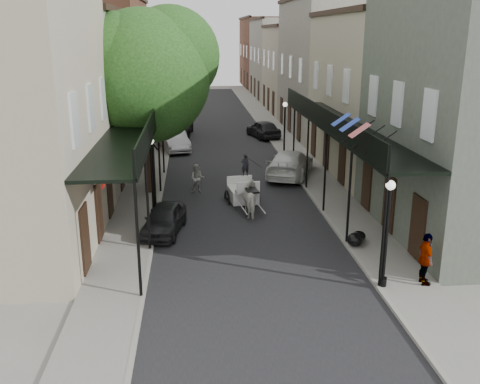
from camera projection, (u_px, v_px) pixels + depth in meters
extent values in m
plane|color=gray|center=(255.00, 268.00, 19.74)|extent=(140.00, 140.00, 0.00)
cube|color=black|center=(224.00, 152.00, 38.82)|extent=(8.00, 90.00, 0.01)
cube|color=gray|center=(154.00, 153.00, 38.38)|extent=(2.20, 90.00, 0.12)
cube|color=gray|center=(291.00, 150.00, 39.23)|extent=(2.20, 90.00, 0.12)
cube|color=#A29982|center=(117.00, 70.00, 46.12)|extent=(5.00, 80.00, 10.50)
cube|color=gray|center=(313.00, 69.00, 47.58)|extent=(5.00, 80.00, 10.50)
cube|color=black|center=(132.00, 130.00, 24.84)|extent=(2.20, 18.00, 0.12)
cube|color=black|center=(154.00, 119.00, 24.79)|extent=(0.06, 18.00, 1.00)
cylinder|color=black|center=(138.00, 239.00, 16.88)|extent=(0.10, 0.10, 4.00)
cylinder|color=black|center=(154.00, 174.00, 24.51)|extent=(0.10, 0.10, 4.00)
cylinder|color=black|center=(163.00, 140.00, 32.15)|extent=(0.10, 0.10, 4.00)
cube|color=black|center=(342.00, 127.00, 25.69)|extent=(2.20, 18.00, 0.12)
cube|color=black|center=(321.00, 117.00, 25.46)|extent=(0.06, 18.00, 1.00)
cylinder|color=black|center=(384.00, 231.00, 17.56)|extent=(0.10, 0.10, 4.00)
cylinder|color=black|center=(325.00, 170.00, 25.19)|extent=(0.10, 0.10, 4.00)
cylinder|color=black|center=(294.00, 138.00, 32.83)|extent=(0.10, 0.10, 4.00)
cylinder|color=#382619|center=(147.00, 140.00, 28.05)|extent=(0.44, 0.44, 5.60)
sphere|color=#193F14|center=(144.00, 77.00, 27.11)|extent=(6.80, 6.80, 6.80)
sphere|color=#193F14|center=(170.00, 56.00, 27.51)|extent=(5.10, 5.10, 5.10)
cylinder|color=#382619|center=(161.00, 109.00, 41.49)|extent=(0.44, 0.44, 5.04)
sphere|color=#193F14|center=(160.00, 70.00, 40.64)|extent=(6.00, 6.00, 6.00)
sphere|color=#193F14|center=(175.00, 58.00, 41.06)|extent=(4.50, 4.50, 4.50)
cylinder|color=black|center=(382.00, 282.00, 18.10)|extent=(0.28, 0.28, 0.30)
cylinder|color=black|center=(386.00, 239.00, 17.65)|extent=(0.12, 0.12, 3.40)
sphere|color=white|center=(391.00, 185.00, 17.12)|extent=(0.32, 0.32, 0.32)
cylinder|color=black|center=(154.00, 212.00, 25.04)|extent=(0.28, 0.28, 0.30)
cylinder|color=black|center=(152.00, 181.00, 24.59)|extent=(0.12, 0.12, 3.40)
sphere|color=white|center=(150.00, 141.00, 24.06)|extent=(0.32, 0.32, 0.32)
cylinder|color=black|center=(284.00, 154.00, 37.18)|extent=(0.28, 0.28, 0.30)
cylinder|color=black|center=(284.00, 131.00, 36.74)|extent=(0.12, 0.12, 3.40)
sphere|color=white|center=(285.00, 104.00, 36.21)|extent=(0.32, 0.32, 0.32)
imported|color=silver|center=(252.00, 199.00, 25.28)|extent=(1.08, 1.96, 1.58)
torus|color=black|center=(225.00, 188.00, 27.77)|extent=(0.24, 1.23, 1.23)
torus|color=black|center=(255.00, 186.00, 28.09)|extent=(0.24, 1.23, 1.23)
torus|color=black|center=(234.00, 201.00, 26.64)|extent=(0.15, 0.64, 0.64)
torus|color=black|center=(257.00, 199.00, 26.88)|extent=(0.15, 0.64, 0.64)
cube|color=white|center=(241.00, 181.00, 27.63)|extent=(1.54, 1.87, 0.67)
cube|color=white|center=(245.00, 177.00, 26.56)|extent=(1.20, 0.67, 0.11)
cube|color=white|center=(246.00, 172.00, 26.25)|extent=(1.15, 0.24, 0.48)
imported|color=black|center=(245.00, 165.00, 26.39)|extent=(0.42, 0.30, 1.07)
imported|color=#A0A198|center=(197.00, 179.00, 28.82)|extent=(0.85, 0.70, 1.59)
imported|color=gray|center=(151.00, 147.00, 36.08)|extent=(1.07, 0.66, 1.59)
imported|color=gray|center=(426.00, 259.00, 18.00)|extent=(0.53, 1.11, 1.84)
imported|color=black|center=(164.00, 219.00, 23.08)|extent=(2.13, 3.90, 1.26)
imported|color=#A8A8AD|center=(174.00, 140.00, 39.25)|extent=(2.62, 4.92, 1.54)
imported|color=black|center=(176.00, 127.00, 44.66)|extent=(3.01, 5.72, 1.54)
imported|color=silver|center=(290.00, 164.00, 32.13)|extent=(3.96, 5.87, 1.58)
imported|color=black|center=(263.00, 129.00, 44.00)|extent=(2.76, 4.58, 1.46)
ellipsoid|color=black|center=(355.00, 240.00, 21.44)|extent=(0.64, 0.64, 0.54)
ellipsoid|color=black|center=(359.00, 236.00, 21.91)|extent=(0.56, 0.56, 0.45)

